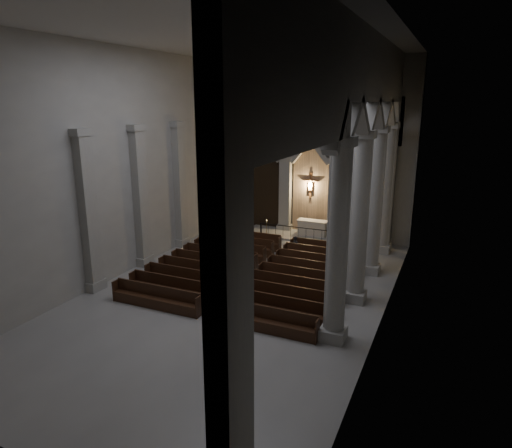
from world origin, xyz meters
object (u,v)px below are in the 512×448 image
(altar_rail, at_px, (298,232))
(candle_stand_right, at_px, (344,240))
(candle_stand_left, at_px, (267,232))
(worshipper, at_px, (295,246))
(altar, at_px, (313,228))
(pews, at_px, (254,274))

(altar_rail, distance_m, candle_stand_right, 3.07)
(candle_stand_left, height_order, worshipper, candle_stand_left)
(altar, bearing_deg, worshipper, -86.94)
(altar, height_order, candle_stand_left, candle_stand_left)
(altar, height_order, candle_stand_right, candle_stand_right)
(altar, xyz_separation_m, candle_stand_left, (-2.93, -1.30, -0.34))
(altar_rail, xyz_separation_m, candle_stand_left, (-2.41, 0.24, -0.38))
(candle_stand_right, height_order, pews, candle_stand_right)
(altar, distance_m, candle_stand_right, 2.69)
(candle_stand_left, bearing_deg, altar, 23.95)
(candle_stand_left, height_order, candle_stand_right, candle_stand_right)
(altar_rail, height_order, pews, altar_rail)
(candle_stand_left, xyz_separation_m, worshipper, (3.16, -3.03, 0.28))
(altar, xyz_separation_m, pews, (-0.52, -8.85, -0.35))
(candle_stand_left, relative_size, candle_stand_right, 0.96)
(pews, xyz_separation_m, worshipper, (0.76, 4.51, 0.29))
(pews, distance_m, worshipper, 4.58)
(candle_stand_right, relative_size, pews, 0.13)
(candle_stand_left, relative_size, worshipper, 1.02)
(altar_rail, relative_size, worshipper, 4.45)
(altar_rail, relative_size, pews, 0.53)
(altar_rail, bearing_deg, worshipper, -74.84)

